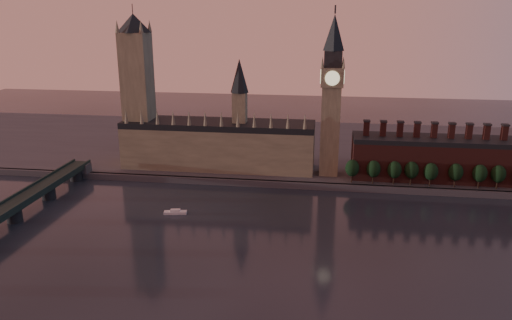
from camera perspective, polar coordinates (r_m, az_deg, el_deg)
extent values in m
plane|color=black|center=(234.17, 5.64, -10.80)|extent=(900.00, 900.00, 0.00)
cube|color=#444449|center=(316.05, 6.40, -2.96)|extent=(900.00, 4.00, 4.00)
cube|color=#444449|center=(401.96, 6.83, 1.34)|extent=(900.00, 180.00, 4.00)
cube|color=gray|center=(342.54, -4.30, 1.47)|extent=(130.00, 30.00, 28.00)
cube|color=black|center=(338.69, -4.36, 4.08)|extent=(130.00, 30.00, 4.00)
cube|color=gray|center=(333.78, -1.87, 5.69)|extent=(9.00, 9.00, 24.00)
cone|color=black|center=(330.15, -1.91, 9.61)|extent=(12.00, 12.00, 22.00)
cone|color=gray|center=(341.77, -14.64, 4.90)|extent=(2.60, 2.60, 10.00)
cone|color=gray|center=(337.82, -12.95, 4.88)|extent=(2.60, 2.60, 10.00)
cone|color=gray|center=(334.16, -11.23, 4.86)|extent=(2.60, 2.60, 10.00)
cone|color=gray|center=(330.82, -9.46, 4.84)|extent=(2.60, 2.60, 10.00)
cone|color=gray|center=(327.79, -7.67, 4.80)|extent=(2.60, 2.60, 10.00)
cone|color=gray|center=(325.09, -5.84, 4.77)|extent=(2.60, 2.60, 10.00)
cone|color=gray|center=(322.72, -3.98, 4.73)|extent=(2.60, 2.60, 10.00)
cone|color=gray|center=(320.69, -2.10, 4.68)|extent=(2.60, 2.60, 10.00)
cone|color=gray|center=(319.01, -0.20, 4.63)|extent=(2.60, 2.60, 10.00)
cone|color=gray|center=(317.69, 1.72, 4.57)|extent=(2.60, 2.60, 10.00)
cone|color=gray|center=(316.72, 3.66, 4.50)|extent=(2.60, 2.60, 10.00)
cone|color=gray|center=(316.12, 5.60, 4.43)|extent=(2.60, 2.60, 10.00)
cube|color=gray|center=(351.58, -13.27, 6.64)|extent=(18.00, 18.00, 90.00)
cone|color=black|center=(346.69, -13.85, 14.96)|extent=(24.00, 24.00, 12.00)
cylinder|color=#232326|center=(346.60, -13.92, 15.95)|extent=(0.50, 0.50, 12.00)
cone|color=gray|center=(342.37, -15.61, 14.49)|extent=(3.00, 3.00, 8.00)
cone|color=gray|center=(336.41, -13.02, 14.63)|extent=(3.00, 3.00, 8.00)
cone|color=gray|center=(357.13, -14.57, 14.63)|extent=(3.00, 3.00, 8.00)
cone|color=gray|center=(351.42, -12.08, 14.76)|extent=(3.00, 3.00, 8.00)
cube|color=gray|center=(326.43, 8.45, 3.28)|extent=(12.00, 12.00, 58.00)
cube|color=gray|center=(320.21, 8.72, 9.38)|extent=(14.00, 14.00, 12.00)
cube|color=#232326|center=(319.02, 8.80, 11.34)|extent=(11.00, 11.00, 10.00)
cone|color=black|center=(317.97, 8.93, 14.21)|extent=(13.00, 13.00, 22.00)
cylinder|color=#232326|center=(317.71, 9.05, 16.64)|extent=(1.00, 1.00, 5.00)
cylinder|color=beige|center=(313.07, 8.72, 9.22)|extent=(9.00, 0.50, 9.00)
cylinder|color=beige|center=(327.36, 8.71, 9.54)|extent=(9.00, 0.50, 9.00)
cylinder|color=beige|center=(320.21, 7.41, 9.44)|extent=(0.50, 9.00, 9.00)
cylinder|color=beige|center=(320.37, 10.02, 9.33)|extent=(0.50, 9.00, 9.00)
cone|color=gray|center=(312.74, 7.58, 10.92)|extent=(2.00, 2.00, 6.00)
cone|color=gray|center=(312.88, 10.01, 10.82)|extent=(2.00, 2.00, 6.00)
cone|color=gray|center=(325.68, 7.62, 11.14)|extent=(2.00, 2.00, 6.00)
cone|color=gray|center=(325.82, 9.94, 11.04)|extent=(2.00, 2.00, 6.00)
cube|color=#4D211D|center=(338.80, 20.24, -0.07)|extent=(110.00, 25.00, 24.00)
cube|color=black|center=(335.39, 20.47, 2.14)|extent=(110.00, 25.00, 3.00)
cube|color=#4D211D|center=(326.92, 12.50, 3.54)|extent=(3.50, 3.50, 9.00)
cube|color=#232326|center=(325.85, 12.56, 4.39)|extent=(4.20, 4.20, 1.00)
cube|color=#4D211D|center=(327.94, 14.32, 3.45)|extent=(3.50, 3.50, 9.00)
cube|color=#232326|center=(326.87, 14.39, 4.30)|extent=(4.20, 4.20, 1.00)
cube|color=#4D211D|center=(329.28, 16.13, 3.36)|extent=(3.50, 3.50, 9.00)
cube|color=#232326|center=(328.21, 16.20, 4.21)|extent=(4.20, 4.20, 1.00)
cube|color=#4D211D|center=(330.94, 17.92, 3.27)|extent=(3.50, 3.50, 9.00)
cube|color=#232326|center=(329.88, 18.00, 4.12)|extent=(4.20, 4.20, 1.00)
cube|color=#4D211D|center=(332.92, 19.69, 3.18)|extent=(3.50, 3.50, 9.00)
cube|color=#232326|center=(331.87, 19.78, 4.02)|extent=(4.20, 4.20, 1.00)
cube|color=#4D211D|center=(335.22, 21.44, 3.09)|extent=(3.50, 3.50, 9.00)
cube|color=#232326|center=(334.18, 21.53, 3.92)|extent=(4.20, 4.20, 1.00)
cube|color=#4D211D|center=(337.83, 23.16, 2.99)|extent=(3.50, 3.50, 9.00)
cube|color=#232326|center=(336.79, 23.26, 3.82)|extent=(4.20, 4.20, 1.00)
cube|color=#4D211D|center=(340.73, 24.86, 2.90)|extent=(3.50, 3.50, 9.00)
cube|color=#232326|center=(339.70, 24.96, 3.71)|extent=(4.20, 4.20, 1.00)
cube|color=#4D211D|center=(343.93, 26.52, 2.80)|extent=(3.50, 3.50, 9.00)
cube|color=#232326|center=(342.91, 26.63, 3.61)|extent=(4.20, 4.20, 1.00)
cylinder|color=black|center=(318.99, 10.88, -2.02)|extent=(0.80, 0.80, 6.00)
ellipsoid|color=black|center=(316.99, 10.94, -0.91)|extent=(8.60, 8.60, 10.75)
cylinder|color=black|center=(320.01, 13.21, -2.11)|extent=(0.80, 0.80, 6.00)
ellipsoid|color=black|center=(318.02, 13.29, -1.00)|extent=(8.60, 8.60, 10.75)
cylinder|color=black|center=(321.67, 15.46, -2.18)|extent=(0.80, 0.80, 6.00)
ellipsoid|color=black|center=(319.69, 15.55, -1.08)|extent=(8.60, 8.60, 10.75)
cylinder|color=black|center=(323.97, 17.26, -2.20)|extent=(0.80, 0.80, 6.00)
ellipsoid|color=black|center=(322.00, 17.36, -1.10)|extent=(8.60, 8.60, 10.75)
cylinder|color=black|center=(324.73, 19.25, -2.35)|extent=(0.80, 0.80, 6.00)
ellipsoid|color=black|center=(322.77, 19.36, -1.25)|extent=(8.60, 8.60, 10.75)
cylinder|color=black|center=(328.87, 21.75, -2.37)|extent=(0.80, 0.80, 6.00)
ellipsoid|color=black|center=(326.94, 21.87, -1.30)|extent=(8.60, 8.60, 10.75)
cylinder|color=black|center=(332.32, 24.08, -2.46)|extent=(0.80, 0.80, 6.00)
ellipsoid|color=black|center=(330.40, 24.22, -1.39)|extent=(8.60, 8.60, 10.75)
cylinder|color=black|center=(335.59, 25.83, -2.50)|extent=(0.80, 0.80, 6.00)
ellipsoid|color=black|center=(333.69, 25.97, -1.45)|extent=(8.60, 8.60, 10.75)
cube|color=#444449|center=(353.41, -19.56, -0.85)|extent=(14.00, 8.00, 6.00)
cylinder|color=#232326|center=(295.64, -25.90, -5.65)|extent=(8.00, 8.00, 7.75)
cylinder|color=#232326|center=(322.24, -22.63, -3.45)|extent=(8.00, 8.00, 7.75)
cylinder|color=#232326|center=(350.12, -19.88, -1.58)|extent=(8.00, 8.00, 7.75)
cube|color=silver|center=(280.90, -9.20, -5.93)|extent=(12.87, 5.60, 1.42)
cube|color=silver|center=(280.43, -9.21, -5.70)|extent=(5.71, 3.53, 1.07)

